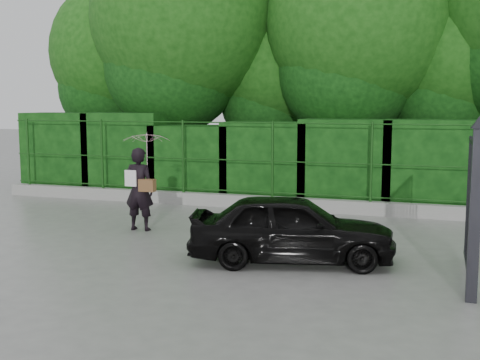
% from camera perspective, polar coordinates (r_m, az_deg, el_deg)
% --- Properties ---
extents(ground, '(80.00, 80.00, 0.00)m').
position_cam_1_polar(ground, '(10.35, -5.81, -6.77)').
color(ground, gray).
extents(kerb, '(14.00, 0.25, 0.30)m').
position_cam_1_polar(kerb, '(14.46, 1.54, -2.11)').
color(kerb, '#9E9E99').
rests_on(kerb, ground).
extents(fence, '(14.13, 0.06, 1.80)m').
position_cam_1_polar(fence, '(14.26, 2.40, 2.01)').
color(fence, '#154312').
rests_on(fence, kerb).
extents(hedge, '(14.20, 1.20, 2.26)m').
position_cam_1_polar(hedge, '(15.31, 2.40, 1.85)').
color(hedge, black).
rests_on(hedge, ground).
extents(trees, '(17.10, 6.15, 8.08)m').
position_cam_1_polar(trees, '(17.28, 8.57, 14.22)').
color(trees, black).
rests_on(trees, ground).
extents(gate, '(0.22, 2.33, 2.36)m').
position_cam_1_polar(gate, '(8.53, 21.26, -2.11)').
color(gate, black).
rests_on(gate, ground).
extents(woman, '(0.93, 0.94, 1.95)m').
position_cam_1_polar(woman, '(11.96, -9.09, 1.30)').
color(woman, black).
rests_on(woman, ground).
extents(car, '(3.44, 2.01, 1.10)m').
position_cam_1_polar(car, '(9.55, 4.93, -4.56)').
color(car, black).
rests_on(car, ground).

